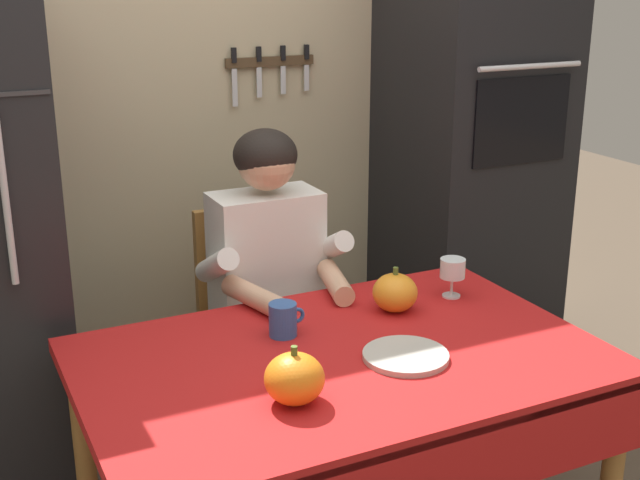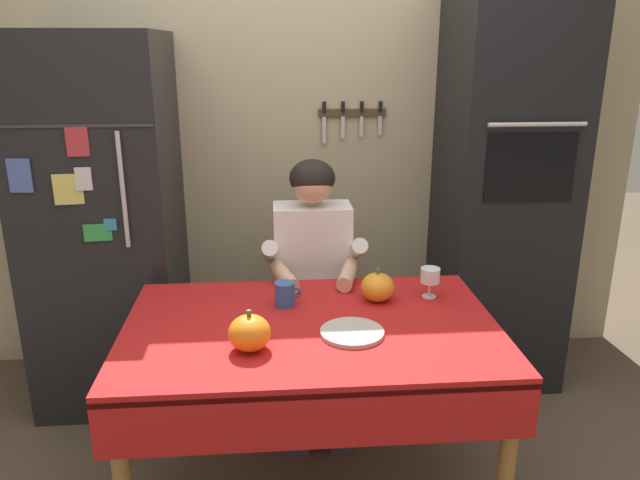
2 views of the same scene
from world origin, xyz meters
The scene contains 11 objects.
back_wall_assembly centered at (0.05, 1.35, 1.30)m, with size 3.70×0.13×2.60m.
refrigerator centered at (-0.95, 0.96, 0.90)m, with size 0.68×0.71×1.80m.
wall_oven centered at (1.05, 1.00, 1.05)m, with size 0.60×0.64×2.10m.
dining_table centered at (0.00, 0.08, 0.66)m, with size 1.40×0.90×0.74m.
chair_behind_person centered at (0.05, 0.87, 0.51)m, with size 0.40×0.40×0.93m.
seated_person centered at (0.05, 0.68, 0.74)m, with size 0.47×0.55×1.25m.
coffee_mug centered at (-0.09, 0.28, 0.79)m, with size 0.11×0.08×0.10m.
wine_glass centered at (0.50, 0.32, 0.83)m, with size 0.08×0.08×0.13m.
pumpkin_large centered at (-0.22, -0.08, 0.80)m, with size 0.15×0.15×0.15m.
pumpkin_medium centered at (0.28, 0.30, 0.80)m, with size 0.14×0.14×0.14m.
serving_tray centered at (0.14, 0.00, 0.75)m, with size 0.23×0.23×0.02m, color #B7B2A8.
Camera 2 is at (-0.13, -1.97, 1.74)m, focal length 34.24 mm.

